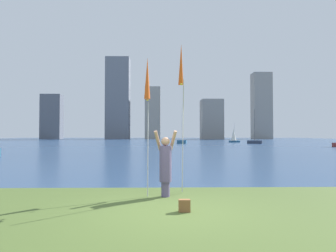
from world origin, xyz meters
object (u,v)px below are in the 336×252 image
(kite_flag_left, at_px, (147,82))
(sailboat_7, at_px, (255,141))
(person, at_px, (165,164))
(sailboat_5, at_px, (182,141))
(kite_flag_right, at_px, (181,68))
(bag, at_px, (184,206))
(sailboat_3, at_px, (234,136))

(kite_flag_left, height_order, sailboat_7, sailboat_7)
(person, xyz_separation_m, kite_flag_left, (-0.49, -0.25, 2.23))
(person, relative_size, kite_flag_left, 0.48)
(person, distance_m, sailboat_5, 43.36)
(kite_flag_right, height_order, sailboat_5, sailboat_5)
(kite_flag_left, height_order, bag, kite_flag_left)
(bag, height_order, sailboat_7, sailboat_7)
(kite_flag_left, xyz_separation_m, bag, (0.89, -1.31, -2.98))
(kite_flag_left, xyz_separation_m, sailboat_7, (16.57, 42.59, -2.71))
(kite_flag_right, height_order, bag, kite_flag_right)
(kite_flag_left, bearing_deg, sailboat_7, 68.74)
(sailboat_3, bearing_deg, kite_flag_left, -106.38)
(person, distance_m, sailboat_3, 52.46)
(kite_flag_left, xyz_separation_m, sailboat_5, (3.85, 43.48, -2.74))
(sailboat_3, bearing_deg, bag, -105.08)
(bag, bearing_deg, kite_flag_right, 87.90)
(kite_flag_left, bearing_deg, sailboat_5, 84.93)
(kite_flag_right, height_order, sailboat_7, sailboat_7)
(bag, xyz_separation_m, sailboat_5, (2.96, 44.79, 0.24))
(sailboat_7, bearing_deg, kite_flag_right, -110.59)
(person, bearing_deg, sailboat_7, 56.18)
(kite_flag_left, relative_size, bag, 13.94)
(kite_flag_right, height_order, sailboat_3, kite_flag_right)
(sailboat_3, xyz_separation_m, sailboat_7, (1.67, -8.10, -0.88))
(sailboat_5, distance_m, sailboat_7, 12.74)
(kite_flag_left, relative_size, sailboat_5, 0.64)
(person, xyz_separation_m, kite_flag_right, (0.49, 0.86, 2.85))
(kite_flag_left, height_order, kite_flag_right, kite_flag_right)
(person, bearing_deg, sailboat_3, 61.03)
(person, relative_size, bag, 6.70)
(bag, bearing_deg, sailboat_7, 70.35)
(bag, relative_size, sailboat_3, 0.07)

